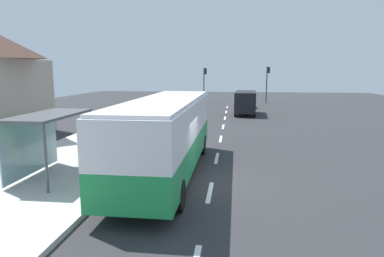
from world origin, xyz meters
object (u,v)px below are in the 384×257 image
at_px(white_van, 246,101).
at_px(recycling_bin_yellow, 118,152).
at_px(recycling_bin_blue, 113,156).
at_px(traffic_light_near_side, 268,79).
at_px(bus_shelter, 43,128).
at_px(traffic_light_far_side, 205,79).
at_px(sedan_near, 244,100).
at_px(bus, 166,132).

bearing_deg(white_van, recycling_bin_yellow, -107.75).
xyz_separation_m(recycling_bin_blue, traffic_light_near_side, (9.70, 33.81, 2.63)).
xyz_separation_m(white_van, bus_shelter, (-8.61, -22.34, 0.75)).
bearing_deg(white_van, bus_shelter, -111.08).
distance_m(recycling_bin_yellow, traffic_light_far_side, 34.02).
bearing_deg(recycling_bin_yellow, sedan_near, 76.66).
relative_size(bus, recycling_bin_yellow, 11.60).
bearing_deg(bus_shelter, recycling_bin_yellow, 46.75).
bearing_deg(sedan_near, white_van, -90.80).
xyz_separation_m(bus, recycling_bin_yellow, (-2.49, 1.07, -1.19)).
xyz_separation_m(white_van, sedan_near, (0.10, 7.42, -0.55)).
height_order(sedan_near, recycling_bin_yellow, sedan_near).
height_order(recycling_bin_blue, bus_shelter, bus_shelter).
bearing_deg(recycling_bin_yellow, bus_shelter, -133.25).
relative_size(traffic_light_near_side, traffic_light_far_side, 1.03).
relative_size(bus, traffic_light_near_side, 2.23).
bearing_deg(traffic_light_far_side, sedan_near, -50.24).
bearing_deg(bus, white_van, 79.48).
height_order(bus, white_van, bus).
bearing_deg(sedan_near, bus, -98.02).
xyz_separation_m(recycling_bin_blue, recycling_bin_yellow, (0.00, 0.70, 0.00)).
bearing_deg(bus_shelter, traffic_light_far_side, 84.78).
distance_m(traffic_light_near_side, bus_shelter, 37.43).
relative_size(recycling_bin_blue, traffic_light_far_side, 0.20).
relative_size(traffic_light_near_side, bus_shelter, 1.23).
bearing_deg(traffic_light_near_side, white_van, -104.12).
distance_m(sedan_near, recycling_bin_yellow, 28.18).
distance_m(bus, recycling_bin_blue, 2.78).
distance_m(recycling_bin_yellow, traffic_light_near_side, 34.60).
bearing_deg(recycling_bin_yellow, traffic_light_far_side, 88.14).
xyz_separation_m(traffic_light_near_side, bus_shelter, (-11.91, -35.46, -1.19)).
bearing_deg(traffic_light_far_side, white_van, -69.16).
bearing_deg(bus_shelter, bus, 15.22).
bearing_deg(traffic_light_near_side, bus_shelter, -108.57).
distance_m(bus, recycling_bin_yellow, 2.96).
relative_size(sedan_near, recycling_bin_blue, 4.73).
xyz_separation_m(white_van, recycling_bin_blue, (-6.40, -20.69, -0.69)).
distance_m(bus, white_van, 21.43).
height_order(sedan_near, recycling_bin_blue, sedan_near).
bearing_deg(traffic_light_far_side, bus, -87.73).
height_order(recycling_bin_blue, traffic_light_far_side, traffic_light_far_side).
distance_m(bus, bus_shelter, 4.88).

